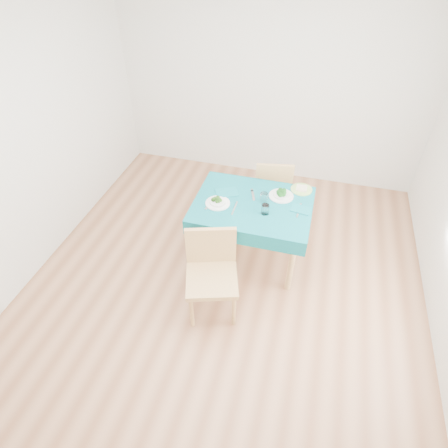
% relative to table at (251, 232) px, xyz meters
% --- Properties ---
extents(room_shell, '(4.02, 4.52, 2.73)m').
position_rel_table_xyz_m(room_shell, '(-0.17, -0.48, 0.97)').
color(room_shell, brown).
rests_on(room_shell, ground).
extents(table, '(1.16, 0.88, 0.76)m').
position_rel_table_xyz_m(table, '(0.00, 0.00, 0.00)').
color(table, '#095962').
rests_on(table, ground).
extents(chair_near, '(0.60, 0.63, 1.16)m').
position_rel_table_xyz_m(chair_near, '(-0.20, -0.77, 0.20)').
color(chair_near, tan).
rests_on(chair_near, ground).
extents(chair_far, '(0.49, 0.52, 1.04)m').
position_rel_table_xyz_m(chair_far, '(0.08, 0.81, 0.14)').
color(chair_far, tan).
rests_on(chair_far, ground).
extents(bowl_near, '(0.24, 0.24, 0.07)m').
position_rel_table_xyz_m(bowl_near, '(-0.34, -0.10, 0.42)').
color(bowl_near, white).
rests_on(bowl_near, table).
extents(bowl_far, '(0.25, 0.25, 0.08)m').
position_rel_table_xyz_m(bowl_far, '(0.25, 0.19, 0.42)').
color(bowl_far, white).
rests_on(bowl_far, table).
extents(fork_near, '(0.05, 0.20, 0.00)m').
position_rel_table_xyz_m(fork_near, '(-0.41, -0.12, 0.38)').
color(fork_near, silver).
rests_on(fork_near, table).
extents(knife_near, '(0.02, 0.22, 0.00)m').
position_rel_table_xyz_m(knife_near, '(-0.16, -0.12, 0.38)').
color(knife_near, silver).
rests_on(knife_near, table).
extents(fork_far, '(0.08, 0.18, 0.00)m').
position_rel_table_xyz_m(fork_far, '(-0.03, 0.13, 0.38)').
color(fork_far, silver).
rests_on(fork_far, table).
extents(knife_far, '(0.03, 0.23, 0.00)m').
position_rel_table_xyz_m(knife_far, '(0.45, 0.01, 0.38)').
color(knife_far, silver).
rests_on(knife_far, table).
extents(napkin_near, '(0.27, 0.24, 0.01)m').
position_rel_table_xyz_m(napkin_near, '(-0.30, 0.10, 0.39)').
color(napkin_near, '#0D636D').
rests_on(napkin_near, table).
extents(napkin_far, '(0.20, 0.16, 0.01)m').
position_rel_table_xyz_m(napkin_far, '(0.47, 0.02, 0.38)').
color(napkin_far, '#0D636D').
rests_on(napkin_far, table).
extents(tumbler_center, '(0.08, 0.08, 0.10)m').
position_rel_table_xyz_m(tumbler_center, '(0.09, 0.06, 0.43)').
color(tumbler_center, white).
rests_on(tumbler_center, table).
extents(tumbler_side, '(0.08, 0.08, 0.10)m').
position_rel_table_xyz_m(tumbler_side, '(0.14, -0.12, 0.43)').
color(tumbler_side, white).
rests_on(tumbler_side, table).
extents(side_plate, '(0.22, 0.22, 0.01)m').
position_rel_table_xyz_m(side_plate, '(0.44, 0.36, 0.38)').
color(side_plate, '#9FC962').
rests_on(side_plate, table).
extents(bread_slice, '(0.11, 0.11, 0.02)m').
position_rel_table_xyz_m(bread_slice, '(0.44, 0.36, 0.40)').
color(bread_slice, beige).
rests_on(bread_slice, side_plate).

